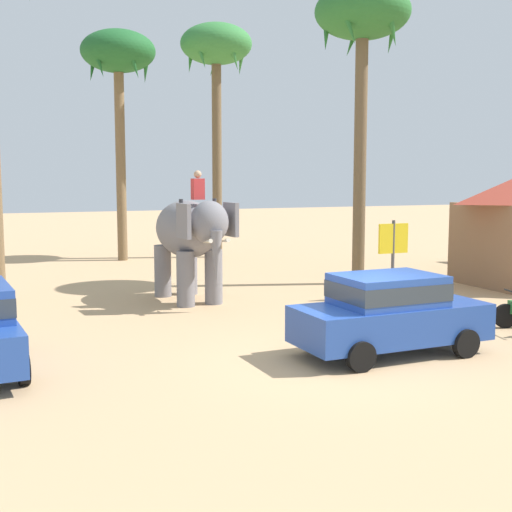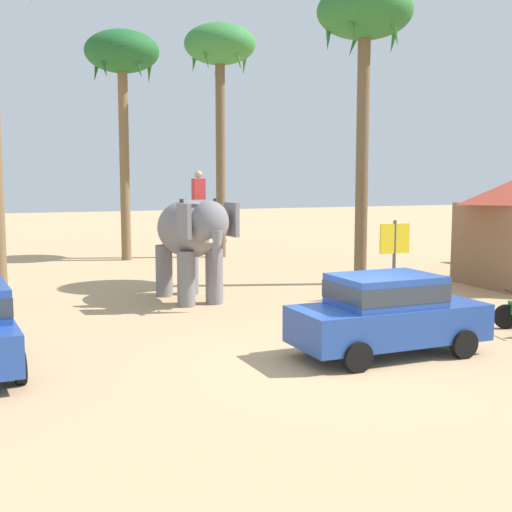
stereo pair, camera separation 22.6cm
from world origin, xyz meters
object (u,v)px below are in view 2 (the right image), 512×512
Objects in this scene: palm_tree_far_back at (220,54)px; car_sedan_foreground at (387,311)px; palm_tree_left_of_road at (365,23)px; signboard_yellow at (394,244)px; palm_tree_behind_elephant at (122,60)px; elephant_with_mahout at (191,235)px.

car_sedan_foreground is at bearing -97.38° from palm_tree_far_back.
signboard_yellow is at bearing -100.77° from palm_tree_left_of_road.
palm_tree_far_back is at bearing 96.67° from signboard_yellow.
palm_tree_far_back is at bearing 102.19° from palm_tree_left_of_road.
palm_tree_left_of_road is 7.69m from signboard_yellow.
palm_tree_far_back is at bearing 82.62° from car_sedan_foreground.
palm_tree_behind_elephant is 4.34m from palm_tree_far_back.
elephant_with_mahout is at bearing -170.74° from palm_tree_left_of_road.
palm_tree_behind_elephant is at bearing 96.28° from car_sedan_foreground.
palm_tree_behind_elephant is 11.53m from palm_tree_left_of_road.
palm_tree_left_of_road is (6.27, -9.67, 0.10)m from palm_tree_behind_elephant.
car_sedan_foreground is 19.82m from palm_tree_behind_elephant.
elephant_with_mahout is 13.23m from palm_tree_far_back.
car_sedan_foreground is 7.79m from elephant_with_mahout.
signboard_yellow is at bearing -18.44° from elephant_with_mahout.
elephant_with_mahout reaches higher than signboard_yellow.
palm_tree_behind_elephant is at bearing 122.98° from palm_tree_left_of_road.
car_sedan_foreground is 0.40× the size of palm_tree_far_back.
palm_tree_far_back reaches higher than palm_tree_behind_elephant.
palm_tree_behind_elephant is 0.95× the size of palm_tree_far_back.
palm_tree_behind_elephant reaches higher than signboard_yellow.
elephant_with_mahout is 6.12m from signboard_yellow.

